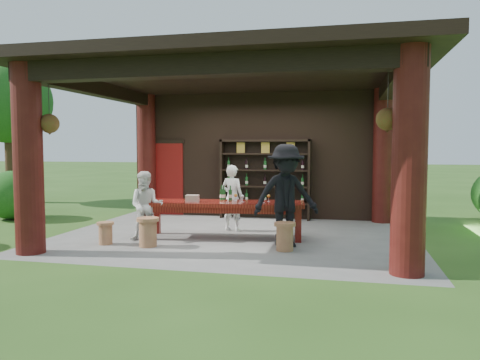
% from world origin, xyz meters
% --- Properties ---
extents(ground, '(90.00, 90.00, 0.00)m').
position_xyz_m(ground, '(0.00, 0.00, 0.00)').
color(ground, '#2D5119').
rests_on(ground, ground).
extents(pavilion, '(7.50, 6.00, 3.60)m').
position_xyz_m(pavilion, '(-0.01, 0.43, 2.13)').
color(pavilion, slate).
rests_on(pavilion, ground).
extents(wine_shelf, '(2.35, 0.36, 2.07)m').
position_xyz_m(wine_shelf, '(0.20, 2.45, 1.04)').
color(wine_shelf, black).
rests_on(wine_shelf, ground).
extents(tasting_table, '(3.33, 1.22, 0.75)m').
position_xyz_m(tasting_table, '(-0.18, -0.28, 0.63)').
color(tasting_table, '#5A110C').
rests_on(tasting_table, ground).
extents(stool_near_left, '(0.42, 0.42, 0.55)m').
position_xyz_m(stool_near_left, '(-1.35, -1.45, 0.29)').
color(stool_near_left, brown).
rests_on(stool_near_left, ground).
extents(stool_near_right, '(0.39, 0.39, 0.51)m').
position_xyz_m(stool_near_right, '(1.20, -1.22, 0.27)').
color(stool_near_right, brown).
rests_on(stool_near_right, ground).
extents(stool_far_left, '(0.33, 0.33, 0.43)m').
position_xyz_m(stool_far_left, '(-2.23, -1.43, 0.23)').
color(stool_far_left, brown).
rests_on(stool_far_left, ground).
extents(host, '(0.61, 0.48, 1.47)m').
position_xyz_m(host, '(-0.21, 0.55, 0.74)').
color(host, white).
rests_on(host, ground).
extents(guest_woman, '(0.80, 0.70, 1.39)m').
position_xyz_m(guest_woman, '(-1.62, -0.90, 0.69)').
color(guest_woman, silver).
rests_on(guest_woman, ground).
extents(guest_man, '(1.43, 1.19, 1.92)m').
position_xyz_m(guest_man, '(1.17, -0.87, 0.96)').
color(guest_man, black).
rests_on(guest_man, ground).
extents(table_bottles, '(0.27, 0.09, 0.31)m').
position_xyz_m(table_bottles, '(-0.23, 0.01, 0.90)').
color(table_bottles, '#194C1E').
rests_on(table_bottles, tasting_table).
extents(table_glasses, '(0.98, 0.27, 0.15)m').
position_xyz_m(table_glasses, '(0.50, -0.21, 0.82)').
color(table_glasses, silver).
rests_on(table_glasses, tasting_table).
extents(napkin_basket, '(0.28, 0.21, 0.14)m').
position_xyz_m(napkin_basket, '(-0.80, -0.48, 0.82)').
color(napkin_basket, '#BF6672').
rests_on(napkin_basket, tasting_table).
extents(shrubs, '(17.07, 7.18, 1.36)m').
position_xyz_m(shrubs, '(4.54, 1.62, 0.55)').
color(shrubs, '#194C14').
rests_on(shrubs, ground).
extents(trees, '(21.91, 9.00, 4.80)m').
position_xyz_m(trees, '(3.68, 1.92, 3.37)').
color(trees, '#3F2819').
rests_on(trees, ground).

